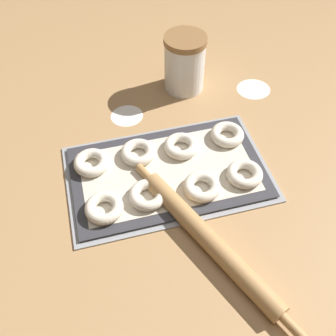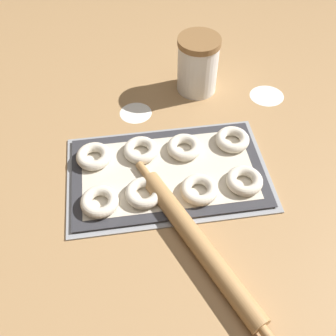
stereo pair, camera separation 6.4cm
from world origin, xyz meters
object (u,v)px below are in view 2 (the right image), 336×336
(bagel_back_far_right, at_px, (232,140))
(rolling_pin, at_px, (198,243))
(bagel_front_mid_left, at_px, (144,193))
(bagel_front_far_right, at_px, (244,181))
(bagel_front_mid_right, at_px, (199,190))
(baking_tray, at_px, (168,173))
(bagel_front_far_left, at_px, (100,202))
(bagel_back_mid_right, at_px, (184,147))
(bagel_back_mid_left, at_px, (141,150))
(flour_canister, at_px, (198,65))
(bagel_back_far_left, at_px, (94,156))

(bagel_back_far_right, height_order, rolling_pin, rolling_pin)
(bagel_front_mid_left, bearing_deg, bagel_front_far_right, 0.23)
(bagel_front_mid_left, xyz_separation_m, bagel_front_far_right, (0.23, 0.00, 0.00))
(bagel_front_mid_right, relative_size, rolling_pin, 0.18)
(bagel_front_far_right, height_order, rolling_pin, rolling_pin)
(baking_tray, relative_size, bagel_front_far_left, 5.64)
(bagel_back_mid_right, bearing_deg, bagel_front_mid_left, -132.58)
(bagel_front_mid_left, relative_size, bagel_back_mid_left, 1.00)
(bagel_front_far_right, relative_size, bagel_back_far_right, 1.00)
(bagel_front_far_right, distance_m, bagel_back_mid_left, 0.25)
(bagel_front_mid_right, distance_m, bagel_back_far_right, 0.18)
(bagel_back_far_right, height_order, flour_canister, flour_canister)
(bagel_front_mid_right, distance_m, bagel_front_far_right, 0.11)
(baking_tray, distance_m, bagel_front_far_left, 0.18)
(bagel_front_mid_left, height_order, bagel_back_far_left, same)
(bagel_front_far_right, relative_size, rolling_pin, 0.18)
(bagel_back_mid_right, xyz_separation_m, flour_canister, (0.08, 0.24, 0.06))
(baking_tray, height_order, bagel_back_far_right, bagel_back_far_right)
(bagel_back_mid_left, bearing_deg, bagel_back_mid_right, -3.48)
(baking_tray, relative_size, bagel_back_mid_right, 5.64)
(bagel_back_mid_left, bearing_deg, rolling_pin, -71.42)
(bagel_front_mid_right, bearing_deg, bagel_back_far_left, 149.90)
(baking_tray, relative_size, bagel_front_mid_left, 5.64)
(bagel_back_far_right, bearing_deg, bagel_front_far_right, -92.30)
(bagel_back_mid_left, xyz_separation_m, rolling_pin, (0.09, -0.26, -0.00))
(bagel_front_mid_right, height_order, bagel_front_far_right, same)
(bagel_back_far_left, bearing_deg, bagel_front_mid_left, -49.34)
(bagel_back_far_left, bearing_deg, bagel_back_far_right, 0.93)
(baking_tray, relative_size, flour_canister, 2.95)
(bagel_front_far_left, relative_size, bagel_front_far_right, 1.00)
(bagel_front_mid_right, relative_size, bagel_back_mid_right, 1.00)
(bagel_front_mid_left, bearing_deg, bagel_back_far_left, 130.66)
(bagel_front_far_left, xyz_separation_m, bagel_front_far_right, (0.32, 0.01, 0.00))
(bagel_back_mid_right, bearing_deg, bagel_back_far_right, 3.90)
(baking_tray, height_order, bagel_back_far_left, bagel_back_far_left)
(bagel_back_far_left, distance_m, bagel_back_mid_right, 0.22)
(bagel_back_far_right, bearing_deg, bagel_back_far_left, -179.07)
(baking_tray, bearing_deg, rolling_pin, -80.91)
(baking_tray, distance_m, bagel_front_mid_left, 0.09)
(baking_tray, distance_m, bagel_back_mid_right, 0.08)
(bagel_back_far_left, distance_m, flour_canister, 0.38)
(bagel_front_far_left, height_order, bagel_front_mid_left, same)
(baking_tray, bearing_deg, bagel_back_mid_left, 131.37)
(bagel_front_far_left, bearing_deg, flour_canister, 52.50)
(bagel_front_mid_left, distance_m, bagel_back_mid_right, 0.16)
(bagel_back_mid_right, height_order, rolling_pin, rolling_pin)
(bagel_front_mid_left, height_order, bagel_back_mid_right, same)
(baking_tray, distance_m, bagel_back_far_right, 0.18)
(bagel_front_far_right, bearing_deg, bagel_front_far_left, -178.27)
(bagel_back_mid_left, relative_size, flour_canister, 0.52)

